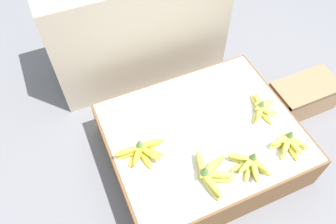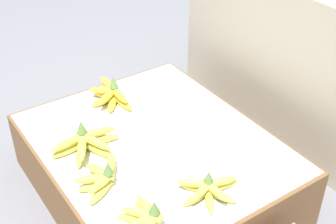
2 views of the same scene
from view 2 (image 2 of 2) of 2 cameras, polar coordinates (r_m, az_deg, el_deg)
name	(u,v)px [view 2 (image 2 of 2)]	position (r m, az deg, el deg)	size (l,w,h in m)	color
ground_plane	(156,190)	(1.90, -1.51, -9.53)	(10.00, 10.00, 0.00)	slate
display_platform	(155,167)	(1.82, -1.57, -6.70)	(0.96, 0.80, 0.25)	brown
back_vendor_table	(298,54)	(2.18, 15.53, 6.86)	(1.08, 0.42, 0.71)	tan
banana_bunch_front_midleft	(86,143)	(1.70, -10.02, -3.75)	(0.17, 0.26, 0.12)	gold
banana_bunch_front_midright	(102,178)	(1.55, -8.09, -7.94)	(0.18, 0.19, 0.10)	gold
banana_bunch_front_right	(145,219)	(1.41, -2.79, -12.95)	(0.18, 0.16, 0.10)	#DBCC4C
banana_bunch_middle_left	(111,95)	(1.96, -7.01, 2.12)	(0.26, 0.14, 0.11)	gold
banana_bunch_middle_right	(208,189)	(1.51, 4.96, -9.37)	(0.18, 0.22, 0.10)	#DBCC4C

